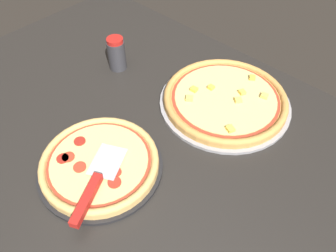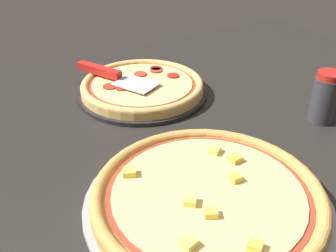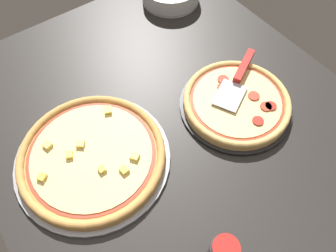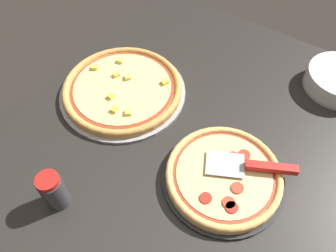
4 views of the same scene
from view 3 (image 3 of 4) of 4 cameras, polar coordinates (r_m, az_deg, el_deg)
ground_plane at (r=91.10cm, az=5.44°, el=-4.61°), size 146.90×103.78×3.60cm
pizza_pan_front at (r=98.48cm, az=11.68°, el=3.47°), size 33.04×33.04×1.00cm
pizza_front at (r=96.93cm, az=11.89°, el=4.17°), size 31.06×31.06×2.86cm
pizza_pan_back at (r=89.46cm, az=-12.92°, el=-5.57°), size 41.06×41.06×1.00cm
pizza_back at (r=87.89cm, az=-13.14°, el=-5.02°), size 38.59×38.59×3.07cm
serving_spatula at (r=101.55cm, az=12.55°, el=9.11°), size 15.16×23.40×2.00cm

